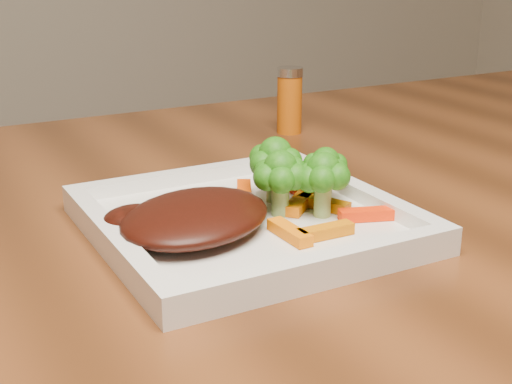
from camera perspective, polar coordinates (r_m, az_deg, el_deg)
name	(u,v)px	position (r m, az deg, el deg)	size (l,w,h in m)	color
plate	(246,225)	(0.66, -0.77, -2.69)	(0.27, 0.27, 0.01)	white
steak	(196,217)	(0.62, -4.86, -1.98)	(0.15, 0.12, 0.03)	#3A0E08
broccoli_0	(275,167)	(0.69, 1.55, 2.02)	(0.06, 0.06, 0.07)	#347112
broccoli_1	(325,170)	(0.69, 5.57, 1.76)	(0.05, 0.05, 0.06)	#165D0F
broccoli_2	(323,186)	(0.66, 5.37, 0.51)	(0.06, 0.06, 0.06)	#185D0F
broccoli_3	(280,183)	(0.66, 1.96, 0.69)	(0.06, 0.06, 0.06)	#296A11
carrot_0	(326,231)	(0.62, 5.60, -3.15)	(0.05, 0.01, 0.01)	orange
carrot_1	(368,214)	(0.66, 8.97, -1.77)	(0.05, 0.01, 0.01)	#FF2E04
carrot_2	(290,232)	(0.61, 2.70, -3.24)	(0.05, 0.01, 0.01)	orange
carrot_3	(315,184)	(0.74, 4.76, 0.61)	(0.06, 0.02, 0.01)	red
carrot_4	(244,192)	(0.71, -0.96, 0.03)	(0.05, 0.01, 0.01)	#F24803
carrot_5	(324,204)	(0.68, 5.43, -0.94)	(0.05, 0.01, 0.01)	#CF6D03
carrot_6	(300,202)	(0.68, 3.53, -0.84)	(0.06, 0.02, 0.01)	orange
spice_shaker	(290,100)	(1.00, 2.70, 7.33)	(0.03, 0.03, 0.09)	#B25009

